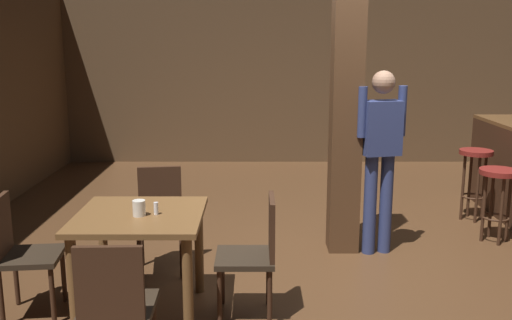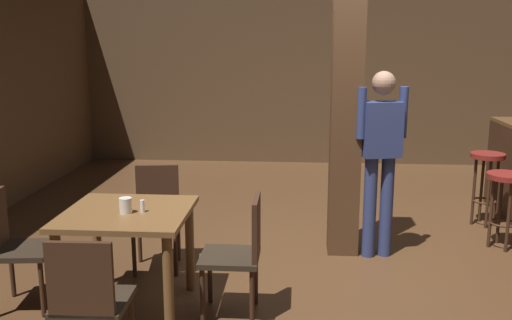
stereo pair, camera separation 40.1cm
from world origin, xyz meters
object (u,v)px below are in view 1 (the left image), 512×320
object	(u,v)px
dining_table	(138,232)
chair_east	(253,250)
bar_stool_near	(495,186)
chair_north	(158,214)
chair_west	(17,250)
napkin_cup	(136,208)
standing_person	(378,149)
chair_south	(113,305)
salt_shaker	(153,209)
bar_stool_mid	(472,167)

from	to	relation	value
dining_table	chair_east	distance (m)	0.84
chair_east	bar_stool_near	world-z (taller)	chair_east
dining_table	chair_north	distance (m)	0.86
chair_west	chair_north	xyz separation A→B (m)	(0.87, 0.87, 0.00)
chair_east	bar_stool_near	bearing A→B (deg)	33.47
chair_north	napkin_cup	world-z (taller)	chair_north
napkin_cup	standing_person	world-z (taller)	standing_person
dining_table	chair_west	distance (m)	0.88
chair_south	salt_shaker	xyz separation A→B (m)	(0.10, 0.86, 0.31)
chair_north	bar_stool_near	size ratio (longest dim) A/B	1.20
dining_table	standing_person	distance (m)	2.37
bar_stool_mid	bar_stool_near	bearing A→B (deg)	-92.90
napkin_cup	bar_stool_mid	xyz separation A→B (m)	(3.25, 2.32, -0.23)
chair_south	napkin_cup	size ratio (longest dim) A/B	7.91
chair_west	napkin_cup	distance (m)	0.94
dining_table	chair_north	world-z (taller)	chair_north
napkin_cup	bar_stool_near	distance (m)	3.61
chair_west	bar_stool_near	distance (m)	4.39
dining_table	salt_shaker	xyz separation A→B (m)	(0.12, -0.03, 0.18)
dining_table	napkin_cup	distance (m)	0.20
chair_north	standing_person	size ratio (longest dim) A/B	0.52
chair_west	chair_east	xyz separation A→B (m)	(1.70, -0.01, 0.00)
chair_east	standing_person	world-z (taller)	standing_person
chair_west	chair_east	bearing A→B (deg)	-0.45
napkin_cup	bar_stool_mid	distance (m)	4.00
chair_north	napkin_cup	xyz separation A→B (m)	(0.01, -0.91, 0.32)
dining_table	salt_shaker	bearing A→B (deg)	-12.24
napkin_cup	salt_shaker	distance (m)	0.12
chair_south	salt_shaker	distance (m)	0.92
chair_east	salt_shaker	size ratio (longest dim) A/B	9.88
standing_person	napkin_cup	bearing A→B (deg)	-146.38
dining_table	napkin_cup	bearing A→B (deg)	-79.56
standing_person	chair_north	bearing A→B (deg)	-168.54
dining_table	salt_shaker	distance (m)	0.22
chair_east	chair_north	distance (m)	1.21
salt_shaker	bar_stool_near	world-z (taller)	salt_shaker
chair_north	salt_shaker	size ratio (longest dim) A/B	9.88
bar_stool_near	bar_stool_mid	bearing A→B (deg)	87.10
chair_west	napkin_cup	xyz separation A→B (m)	(0.88, -0.04, 0.32)
chair_west	salt_shaker	size ratio (longest dim) A/B	9.88
standing_person	bar_stool_near	bearing A→B (deg)	13.68
standing_person	dining_table	bearing A→B (deg)	-147.70
salt_shaker	dining_table	bearing A→B (deg)	167.76
chair_west	standing_person	size ratio (longest dim) A/B	0.52
chair_west	chair_east	distance (m)	1.70
chair_east	chair_south	size ratio (longest dim) A/B	1.00
chair_north	salt_shaker	bearing A→B (deg)	-81.88
chair_west	chair_north	size ratio (longest dim) A/B	1.00
chair_east	standing_person	distance (m)	1.79
dining_table	napkin_cup	size ratio (longest dim) A/B	7.99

